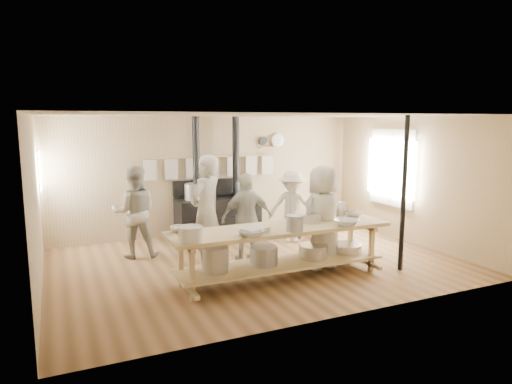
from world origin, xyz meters
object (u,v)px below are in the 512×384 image
cook_far_left (206,212)px  roasting_pan (255,230)px  prep_table (280,247)px  chair (326,228)px  cook_left (135,212)px  cook_center (323,217)px  cook_by_window (292,207)px  cook_right (247,218)px  stove (217,213)px

cook_far_left → roasting_pan: cook_far_left is taller
prep_table → cook_far_left: (-0.89, 1.05, 0.45)m
prep_table → cook_far_left: 1.45m
chair → cook_left: bearing=159.1°
cook_center → cook_by_window: size_ratio=1.19×
cook_right → cook_by_window: 1.61m
cook_right → cook_by_window: cook_right is taller
stove → chair: (2.05, -1.15, -0.29)m
cook_by_window → stove: bearing=164.6°
chair → cook_far_left: bearing=178.9°
cook_far_left → cook_left: size_ratio=1.15×
cook_center → cook_by_window: bearing=-107.5°
cook_far_left → cook_by_window: bearing=167.6°
cook_far_left → roasting_pan: (0.34, -1.26, -0.08)m
stove → cook_left: 2.11m
cook_right → roasting_pan: (-0.42, -1.28, 0.10)m
cook_left → cook_center: bearing=154.2°
prep_table → cook_left: (-1.90, 2.16, 0.33)m
cook_by_window → cook_center: bearing=-74.9°
cook_far_left → cook_left: 1.51m
prep_table → chair: 2.79m
cook_left → roasting_pan: bearing=129.0°
prep_table → cook_by_window: bearing=56.9°
stove → roasting_pan: bearing=-99.6°
cook_far_left → cook_right: cook_far_left is taller
prep_table → cook_center: 1.00m
cook_right → roasting_pan: bearing=76.0°
cook_center → roasting_pan: (-1.45, -0.41, 0.01)m
cook_by_window → chair: (0.81, -0.05, -0.52)m
cook_far_left → roasting_pan: bearing=70.8°
cook_left → cook_right: bearing=157.6°
cook_far_left → cook_by_window: cook_far_left is taller
stove → cook_by_window: 1.68m
cook_center → prep_table: bearing=5.9°
stove → cook_far_left: bearing=-114.3°
prep_table → cook_center: (0.90, 0.19, 0.37)m
cook_by_window → cook_left: bearing=-158.2°
roasting_pan → cook_by_window: bearing=49.9°
stove → prep_table: 3.02m
cook_by_window → cook_far_left: bearing=-131.6°
cook_by_window → chair: size_ratio=1.91×
roasting_pan → stove: bearing=80.4°
cook_by_window → roasting_pan: 2.78m
cook_far_left → cook_right: (0.77, 0.02, -0.17)m
prep_table → chair: bearing=42.2°
cook_far_left → roasting_pan: size_ratio=4.81×
cook_by_window → roasting_pan: size_ratio=3.69×
cook_center → cook_left: bearing=-41.3°
cook_left → cook_center: size_ratio=0.95×
cook_far_left → stove: bearing=-148.7°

